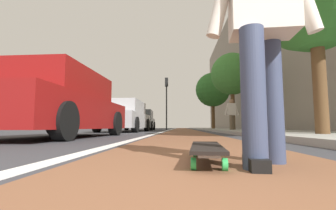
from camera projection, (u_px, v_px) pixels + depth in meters
ground_plane at (185, 132)px, 10.72m from camera, size 80.00×80.00×0.00m
bike_lane_paint at (182, 129)px, 24.64m from camera, size 56.00×1.82×0.00m
lane_stripe_white at (171, 130)px, 20.72m from camera, size 52.00×0.16×0.01m
sidewalk_curb at (222, 129)px, 18.51m from camera, size 52.00×3.20×0.10m
building_facade at (242, 64)px, 22.93m from camera, size 40.00×1.20×12.69m
skateboard at (207, 148)px, 1.59m from camera, size 0.85×0.26×0.11m
skater_person at (262, 18)px, 1.51m from camera, size 0.45×0.72×1.64m
parked_car_near at (58, 106)px, 5.39m from camera, size 4.55×2.11×1.50m
parked_car_mid at (125, 117)px, 11.46m from camera, size 4.53×2.02×1.50m
parked_car_far at (141, 121)px, 17.64m from camera, size 4.45×2.07×1.48m
traffic_light at (167, 94)px, 21.39m from camera, size 0.33×0.28×4.73m
street_tree_mid at (232, 74)px, 12.84m from camera, size 2.30×2.30×4.28m
street_tree_far at (213, 90)px, 20.55m from camera, size 2.98×2.98×4.99m
pedestrian_distant at (232, 113)px, 12.05m from camera, size 0.47×0.73×1.68m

